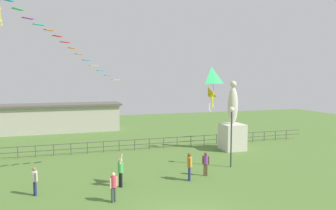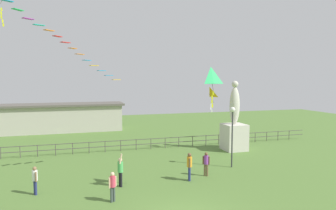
# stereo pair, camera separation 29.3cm
# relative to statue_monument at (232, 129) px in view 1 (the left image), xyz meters

# --- Properties ---
(statue_monument) EXTENTS (1.88, 1.88, 6.03)m
(statue_monument) POSITION_rel_statue_monument_xyz_m (0.00, 0.00, 0.00)
(statue_monument) COLOR beige
(statue_monument) RESTS_ON ground_plane
(lamppost) EXTENTS (0.36, 0.36, 4.25)m
(lamppost) POSITION_rel_statue_monument_xyz_m (-2.74, -4.66, 1.31)
(lamppost) COLOR #38383D
(lamppost) RESTS_ON ground_plane
(person_0) EXTENTS (0.28, 0.43, 1.53)m
(person_0) POSITION_rel_statue_monument_xyz_m (-15.29, -6.18, -0.92)
(person_0) COLOR navy
(person_0) RESTS_ON ground_plane
(person_1) EXTENTS (0.41, 0.28, 1.53)m
(person_1) POSITION_rel_statue_monument_xyz_m (-5.25, -5.91, -0.92)
(person_1) COLOR brown
(person_1) RESTS_ON ground_plane
(person_2) EXTENTS (0.42, 0.28, 1.53)m
(person_2) POSITION_rel_statue_monument_xyz_m (-11.43, -8.35, -0.92)
(person_2) COLOR #3F4C47
(person_2) RESTS_ON ground_plane
(person_3) EXTENTS (0.31, 0.53, 1.97)m
(person_3) POSITION_rel_statue_monument_xyz_m (-10.75, -6.27, -0.81)
(person_3) COLOR black
(person_3) RESTS_ON ground_plane
(person_4) EXTENTS (0.32, 0.50, 1.71)m
(person_4) POSITION_rel_statue_monument_xyz_m (-6.59, -6.44, -0.82)
(person_4) COLOR navy
(person_4) RESTS_ON ground_plane
(kite_1) EXTENTS (0.90, 0.90, 2.12)m
(kite_1) POSITION_rel_statue_monument_xyz_m (-2.30, 0.18, 3.14)
(kite_1) COLOR yellow
(kite_3) EXTENTS (0.76, 0.62, 2.10)m
(kite_3) POSITION_rel_statue_monument_xyz_m (-6.28, -8.70, 4.45)
(kite_3) COLOR #1EB759
(streamer_kite) EXTENTS (6.36, 5.16, 4.51)m
(streamer_kite) POSITION_rel_statue_monument_xyz_m (-15.57, -7.27, 7.95)
(streamer_kite) COLOR #19B2B2
(waterfront_railing) EXTENTS (36.03, 0.06, 0.95)m
(waterfront_railing) POSITION_rel_statue_monument_xyz_m (-9.00, 2.40, -1.18)
(waterfront_railing) COLOR #4C4742
(waterfront_railing) RESTS_ON ground_plane
(pavilion_building) EXTENTS (14.01, 4.15, 3.29)m
(pavilion_building) POSITION_rel_statue_monument_xyz_m (-14.67, 14.40, -0.13)
(pavilion_building) COLOR #B7B2A3
(pavilion_building) RESTS_ON ground_plane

